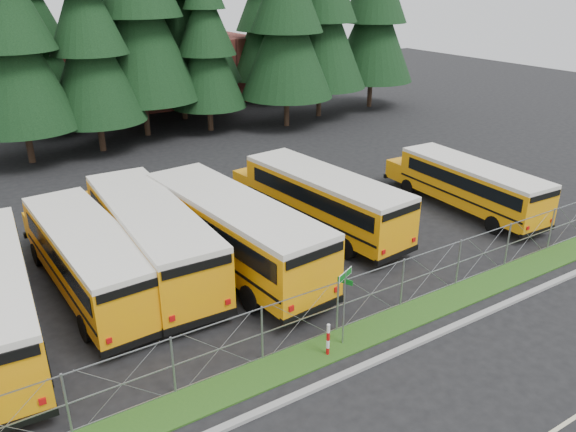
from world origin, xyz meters
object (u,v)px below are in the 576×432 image
object	(u,v)px
bus_6	(319,201)
bus_east	(466,187)
bus_2	(87,259)
bus_4	(228,232)
bus_3	(149,238)
street_sign	(345,292)
striped_bollard	(328,340)

from	to	relation	value
bus_6	bus_east	world-z (taller)	bus_6
bus_2	bus_6	distance (m)	11.08
bus_2	bus_4	bearing A→B (deg)	-13.81
bus_3	bus_east	world-z (taller)	bus_3
bus_4	street_sign	bearing A→B (deg)	-89.76
bus_2	street_sign	world-z (taller)	bus_2
bus_4	bus_east	size ratio (longest dim) A/B	1.22
bus_3	bus_4	xyz separation A→B (m)	(2.97, -1.37, 0.04)
bus_4	striped_bollard	size ratio (longest dim) A/B	10.15
bus_2	bus_3	xyz separation A→B (m)	(2.60, 0.33, 0.12)
bus_east	bus_6	bearing A→B (deg)	166.57
street_sign	bus_2	bearing A→B (deg)	127.83
bus_east	striped_bollard	bearing A→B (deg)	-153.19
striped_bollard	bus_4	bearing A→B (deg)	89.34
bus_2	striped_bollard	size ratio (longest dim) A/B	9.13
bus_2	bus_3	world-z (taller)	bus_3
bus_4	striped_bollard	xyz separation A→B (m)	(-0.08, -7.26, -1.00)
bus_3	bus_4	size ratio (longest dim) A/B	0.97
street_sign	bus_3	bearing A→B (deg)	113.58
bus_3	bus_6	distance (m)	8.47
bus_4	street_sign	size ratio (longest dim) A/B	4.33
bus_4	striped_bollard	bearing A→B (deg)	-96.12
bus_6	bus_east	xyz separation A→B (m)	(7.93, -2.17, -0.15)
bus_4	bus_east	world-z (taller)	bus_4
bus_2	bus_6	xyz separation A→B (m)	(11.08, 0.14, 0.02)
bus_2	bus_3	distance (m)	2.63
bus_3	bus_4	bearing A→B (deg)	-23.19
bus_4	bus_east	distance (m)	13.47
bus_2	bus_3	size ratio (longest dim) A/B	0.93
street_sign	striped_bollard	xyz separation A→B (m)	(-0.79, -0.23, -1.43)
bus_3	striped_bollard	bearing A→B (deg)	-69.90
bus_2	bus_6	bearing A→B (deg)	-2.45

